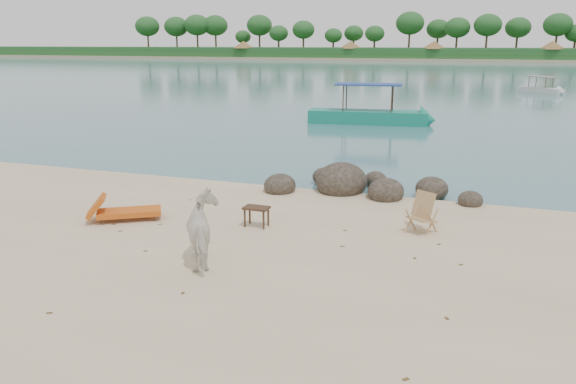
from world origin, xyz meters
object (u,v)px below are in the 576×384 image
boat_near (369,91)px  boulders (356,186)px  lounge_chair (129,210)px  deck_chair (422,215)px  cow (206,231)px  side_table (257,218)px

boat_near → boulders: bearing=-86.2°
lounge_chair → deck_chair: (6.97, 1.43, 0.17)m
cow → boat_near: boat_near is taller
cow → lounge_chair: 3.68m
boulders → cow: bearing=-103.9°
side_table → lounge_chair: lounge_chair is taller
boulders → boat_near: (-2.71, 15.01, 1.55)m
boulders → lounge_chair: (-4.72, -4.57, 0.08)m
deck_chair → boat_near: 18.86m
boulders → side_table: size_ratio=10.32×
cow → deck_chair: size_ratio=1.80×
boulders → lounge_chair: bearing=-135.9°
boulders → boat_near: boat_near is taller
cow → side_table: bearing=-125.8°
boulders → cow: (-1.59, -6.46, 0.48)m
boat_near → side_table: bearing=-92.9°
cow → deck_chair: 5.08m
cow → lounge_chair: bearing=-65.4°
lounge_chair → deck_chair: bearing=-20.6°
side_table → lounge_chair: bearing=-169.2°
side_table → cow: bearing=-90.7°
boulders → deck_chair: (2.25, -3.14, 0.24)m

